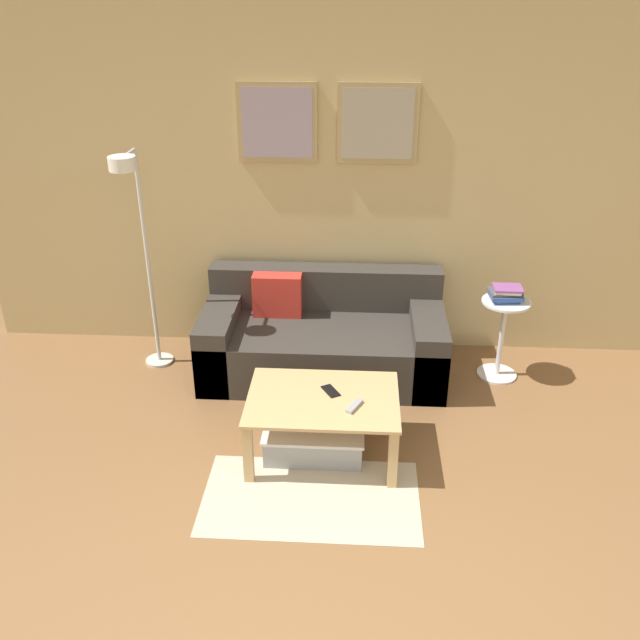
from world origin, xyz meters
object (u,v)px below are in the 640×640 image
Objects in this scene: couch at (323,339)px; cell_phone at (331,391)px; side_table at (502,332)px; coffee_table at (323,407)px; book_stack at (506,293)px; storage_bin at (314,440)px; floor_lamp at (137,229)px; remote_control at (354,406)px.

couch is 0.97m from cell_phone.
coffee_table is at bearing -141.08° from side_table.
couch is 7.25× the size of book_stack.
side_table is (1.30, 1.01, 0.27)m from storage_bin.
book_stack is at bearing 2.34° from floor_lamp.
floor_lamp is at bearing -177.66° from book_stack.
book_stack is at bearing 73.35° from remote_control.
couch is 2.88× the size of side_table.
coffee_table is 1.47× the size of storage_bin.
remote_control is 0.22m from cell_phone.
storage_bin is at bearing -141.63° from book_stack.
storage_bin is 0.34m from cell_phone.
floor_lamp is at bearing 144.10° from storage_bin.
storage_bin is 1.01× the size of side_table.
floor_lamp is at bearing 173.21° from remote_control.
couch is 1.36m from book_stack.
book_stack is (1.29, -0.01, 0.41)m from couch.
coffee_table is 0.25m from storage_bin.
coffee_table is 6.05× the size of remote_control.
couch is at bearing 129.23° from remote_control.
side_table is at bearing 7.79° from cell_phone.
storage_bin is 1.67m from side_table.
book_stack is (-0.01, 0.01, 0.30)m from side_table.
floor_lamp reaches higher than coffee_table.
floor_lamp is 2.60m from book_stack.
coffee_table reaches higher than storage_bin.
book_stack is (2.56, 0.10, -0.46)m from floor_lamp.
remote_control reaches higher than coffee_table.
storage_bin is at bearing -89.80° from couch.
remote_control is at bearing -26.63° from coffee_table.
couch reaches higher than storage_bin.
book_stack reaches higher than couch.
cell_phone is (-1.20, -0.93, 0.04)m from side_table.
cell_phone is (-1.19, -0.94, -0.26)m from book_stack.
remote_control is 1.07× the size of cell_phone.
book_stack reaches higher than side_table.
cell_phone is at bearing -141.71° from book_stack.
cell_phone is (0.10, -0.95, 0.15)m from couch.
side_table is at bearing 2.17° from floor_lamp.
coffee_table is at bearing -151.68° from cell_phone.
coffee_table is 1.60m from side_table.
floor_lamp is at bearing 145.52° from coffee_table.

